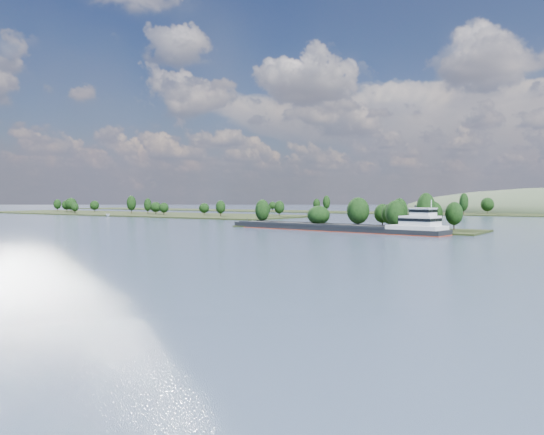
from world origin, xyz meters
The scene contains 6 objects.
ground centered at (0.00, 120.00, 0.00)m, with size 1800.00×1800.00×0.00m, color #3B4D67.
tree_island centered at (6.58, 178.48, 3.98)m, with size 100.00×31.34×14.90m.
left_bank centered at (-229.78, 260.08, 0.86)m, with size 300.00×80.00×15.11m.
back_shoreline centered at (9.23, 399.82, 0.71)m, with size 900.00×60.00×16.74m.
cargo_barge centered at (3.24, 164.86, 1.58)m, with size 93.23×22.64×12.52m.
motorboat centered at (-198.64, 217.94, 1.08)m, with size 2.11×5.61×2.17m, color silver.
Camera 1 is at (92.12, -13.98, 12.36)m, focal length 35.00 mm.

